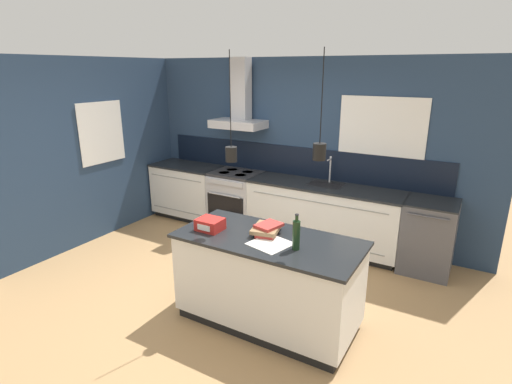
# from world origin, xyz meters

# --- Properties ---
(ground_plane) EXTENTS (16.00, 16.00, 0.00)m
(ground_plane) POSITION_xyz_m (0.00, 0.00, 0.00)
(ground_plane) COLOR #A87F51
(ground_plane) RESTS_ON ground
(wall_back) EXTENTS (5.60, 2.37, 2.60)m
(wall_back) POSITION_xyz_m (-0.05, 2.00, 1.35)
(wall_back) COLOR navy
(wall_back) RESTS_ON ground_plane
(wall_left) EXTENTS (0.08, 3.80, 2.60)m
(wall_left) POSITION_xyz_m (-2.43, 0.70, 1.30)
(wall_left) COLOR navy
(wall_left) RESTS_ON ground_plane
(counter_run_left) EXTENTS (1.19, 0.64, 0.91)m
(counter_run_left) POSITION_xyz_m (-1.78, 1.69, 0.46)
(counter_run_left) COLOR black
(counter_run_left) RESTS_ON ground_plane
(counter_run_sink) EXTENTS (2.17, 0.64, 1.28)m
(counter_run_sink) POSITION_xyz_m (0.62, 1.69, 0.46)
(counter_run_sink) COLOR black
(counter_run_sink) RESTS_ON ground_plane
(oven_range) EXTENTS (0.74, 0.66, 0.91)m
(oven_range) POSITION_xyz_m (-0.82, 1.69, 0.46)
(oven_range) COLOR #B5B5BA
(oven_range) RESTS_ON ground_plane
(dishwasher) EXTENTS (0.60, 0.65, 0.91)m
(dishwasher) POSITION_xyz_m (2.00, 1.69, 0.46)
(dishwasher) COLOR #4C4C51
(dishwasher) RESTS_ON ground_plane
(kitchen_island) EXTENTS (1.78, 0.84, 0.91)m
(kitchen_island) POSITION_xyz_m (0.80, -0.25, 0.46)
(kitchen_island) COLOR black
(kitchen_island) RESTS_ON ground_plane
(bottle_on_island) EXTENTS (0.07, 0.07, 0.33)m
(bottle_on_island) POSITION_xyz_m (1.12, -0.35, 1.05)
(bottle_on_island) COLOR #193319
(bottle_on_island) RESTS_ON kitchen_island
(book_stack) EXTENTS (0.31, 0.36, 0.10)m
(book_stack) POSITION_xyz_m (0.74, -0.17, 0.96)
(book_stack) COLOR #B2332D
(book_stack) RESTS_ON kitchen_island
(red_supply_box) EXTENTS (0.25, 0.21, 0.11)m
(red_supply_box) POSITION_xyz_m (0.20, -0.37, 0.97)
(red_supply_box) COLOR red
(red_supply_box) RESTS_ON kitchen_island
(paper_pile) EXTENTS (0.41, 0.41, 0.01)m
(paper_pile) POSITION_xyz_m (0.88, -0.37, 0.91)
(paper_pile) COLOR silver
(paper_pile) RESTS_ON kitchen_island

